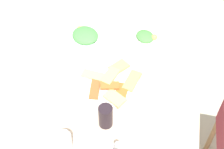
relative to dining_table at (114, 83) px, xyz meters
name	(u,v)px	position (x,y,z in m)	size (l,w,h in m)	color
ground_plane	(113,142)	(0.00, 0.00, -0.65)	(6.00, 6.00, 0.00)	#B7B9A4
dining_table	(114,83)	(0.00, 0.00, 0.00)	(1.22, 0.92, 0.72)	beige
pide_platter	(111,83)	(0.07, 0.00, 0.08)	(0.32, 0.32, 0.04)	white
salad_plate_greens	(145,37)	(-0.33, 0.13, 0.08)	(0.20, 0.20, 0.05)	white
salad_plate_rice	(85,36)	(-0.26, -0.23, 0.09)	(0.22, 0.23, 0.06)	white
soda_can	(106,116)	(0.31, 0.03, 0.13)	(0.07, 0.07, 0.12)	black
drinking_glass	(63,143)	(0.48, -0.12, 0.12)	(0.08, 0.08, 0.10)	silver
paper_napkin	(158,147)	(0.38, 0.28, 0.07)	(0.13, 0.13, 0.00)	white
fork	(154,146)	(0.38, 0.26, 0.08)	(0.17, 0.02, 0.01)	silver
spoon	(162,147)	(0.38, 0.30, 0.08)	(0.18, 0.01, 0.01)	silver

